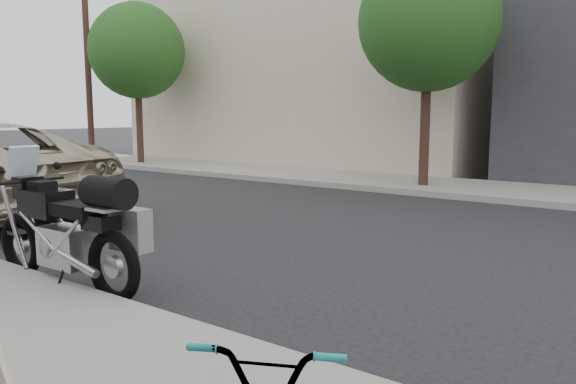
# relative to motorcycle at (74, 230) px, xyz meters

# --- Properties ---
(ground) EXTENTS (120.00, 120.00, 0.00)m
(ground) POSITION_rel_motorcycle_xyz_m (-1.84, -3.87, -0.68)
(ground) COLOR black
(ground) RESTS_ON ground
(far_sidewalk) EXTENTS (44.00, 3.00, 0.15)m
(far_sidewalk) POSITION_rel_motorcycle_xyz_m (-1.84, -10.37, -0.61)
(far_sidewalk) COLOR gray
(far_sidewalk) RESTS_ON ground
(far_building_cream) EXTENTS (14.00, 11.00, 8.00)m
(far_building_cream) POSITION_rel_motorcycle_xyz_m (7.16, -17.37, 3.32)
(far_building_cream) COLOR beige
(far_building_cream) RESTS_ON ground
(street_tree_mid) EXTENTS (3.40, 3.40, 5.70)m
(street_tree_mid) POSITION_rel_motorcycle_xyz_m (0.16, -9.87, 3.46)
(street_tree_mid) COLOR #372219
(street_tree_mid) RESTS_ON far_sidewalk
(street_tree_right) EXTENTS (3.40, 3.40, 5.70)m
(street_tree_right) POSITION_rel_motorcycle_xyz_m (11.16, -9.87, 3.46)
(street_tree_right) COLOR #372219
(street_tree_right) RESTS_ON far_sidewalk
(utility_pole) EXTENTS (0.24, 0.24, 6.70)m
(utility_pole) POSITION_rel_motorcycle_xyz_m (14.16, -9.87, 2.82)
(utility_pole) COLOR #372219
(utility_pole) RESTS_ON far_sidewalk
(motorcycle) EXTENTS (2.50, 0.85, 1.58)m
(motorcycle) POSITION_rel_motorcycle_xyz_m (0.00, 0.00, 0.00)
(motorcycle) COLOR black
(motorcycle) RESTS_ON ground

